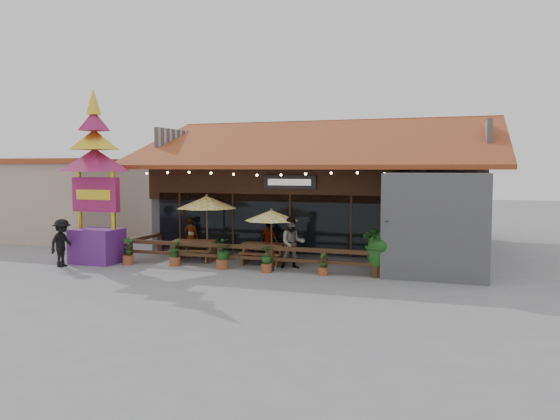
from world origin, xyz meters
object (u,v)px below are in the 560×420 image
(picnic_table_left, at_px, (195,247))
(picnic_table_right, at_px, (264,250))
(umbrella_left, at_px, (207,203))
(pedestrian, at_px, (62,243))
(tropical_plant, at_px, (380,244))
(thai_sign_tower, at_px, (95,165))
(umbrella_right, at_px, (271,216))

(picnic_table_left, height_order, picnic_table_right, picnic_table_left)
(umbrella_left, height_order, pedestrian, umbrella_left)
(tropical_plant, bearing_deg, umbrella_left, 170.39)
(umbrella_left, relative_size, tropical_plant, 1.35)
(thai_sign_tower, bearing_deg, umbrella_left, 27.91)
(tropical_plant, distance_m, pedestrian, 11.95)
(umbrella_right, relative_size, thai_sign_tower, 0.35)
(picnic_table_right, bearing_deg, pedestrian, -156.61)
(picnic_table_right, relative_size, thai_sign_tower, 0.24)
(umbrella_right, bearing_deg, picnic_table_left, 177.99)
(tropical_plant, bearing_deg, picnic_table_left, 173.08)
(umbrella_left, height_order, thai_sign_tower, thai_sign_tower)
(umbrella_left, bearing_deg, picnic_table_left, -145.56)
(thai_sign_tower, bearing_deg, picnic_table_left, 27.02)
(umbrella_left, xyz_separation_m, picnic_table_right, (2.52, -0.10, -1.82))
(thai_sign_tower, distance_m, pedestrian, 3.27)
(picnic_table_left, relative_size, thai_sign_tower, 0.26)
(umbrella_right, relative_size, picnic_table_left, 1.35)
(picnic_table_left, height_order, pedestrian, pedestrian)
(umbrella_left, bearing_deg, thai_sign_tower, -152.09)
(picnic_table_left, relative_size, tropical_plant, 0.95)
(thai_sign_tower, xyz_separation_m, tropical_plant, (11.05, 0.81, -2.75))
(picnic_table_left, bearing_deg, pedestrian, -145.28)
(picnic_table_left, height_order, thai_sign_tower, thai_sign_tower)
(umbrella_left, xyz_separation_m, thai_sign_tower, (-3.84, -2.03, 1.53))
(umbrella_left, height_order, picnic_table_left, umbrella_left)
(umbrella_left, relative_size, picnic_table_right, 1.54)
(umbrella_left, distance_m, pedestrian, 5.74)
(picnic_table_left, xyz_separation_m, tropical_plant, (7.64, -0.93, 0.59))
(umbrella_left, xyz_separation_m, umbrella_right, (2.94, -0.41, -0.42))
(picnic_table_right, bearing_deg, umbrella_left, 177.79)
(picnic_table_left, distance_m, picnic_table_right, 2.96)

